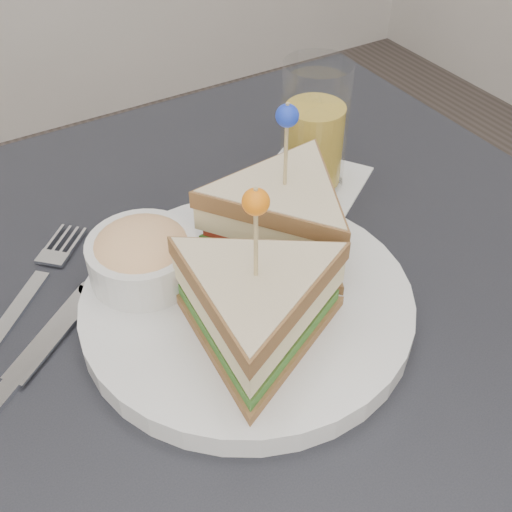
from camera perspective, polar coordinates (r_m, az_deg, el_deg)
The scene contains 5 objects.
table at distance 0.65m, azimuth -0.30°, elevation -9.19°, with size 0.80×0.80×0.75m.
plate_meal at distance 0.56m, azimuth -0.31°, elevation -1.09°, with size 0.34×0.32×0.18m.
cutlery_fork at distance 0.64m, azimuth -19.22°, elevation -2.57°, with size 0.16×0.16×0.01m.
cutlery_knife at distance 0.57m, azimuth -20.31°, elevation -9.84°, with size 0.18×0.15×0.01m.
drink_set at distance 0.71m, azimuth 5.18°, elevation 10.78°, with size 0.16×0.16×0.15m.
Camera 1 is at (-0.21, -0.35, 1.18)m, focal length 45.00 mm.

